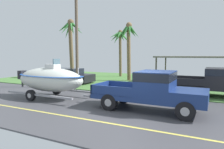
# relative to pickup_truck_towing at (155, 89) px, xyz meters

# --- Properties ---
(ground) EXTENTS (36.00, 22.00, 0.11)m
(ground) POSITION_rel_pickup_truck_towing_xyz_m (-1.02, 7.63, -1.06)
(ground) COLOR #424247
(pickup_truck_towing) EXTENTS (5.53, 2.03, 1.91)m
(pickup_truck_towing) POSITION_rel_pickup_truck_towing_xyz_m (0.00, 0.00, 0.00)
(pickup_truck_towing) COLOR navy
(pickup_truck_towing) RESTS_ON ground
(boat_on_trailer) EXTENTS (6.02, 2.41, 2.43)m
(boat_on_trailer) POSITION_rel_pickup_truck_towing_xyz_m (-6.55, -0.00, 0.12)
(boat_on_trailer) COLOR gray
(boat_on_trailer) RESTS_ON ground
(parked_pickup_background) EXTENTS (5.79, 2.11, 1.84)m
(parked_pickup_background) POSITION_rel_pickup_truck_towing_xyz_m (2.75, 4.92, -0.02)
(parked_pickup_background) COLOR black
(parked_pickup_background) RESTS_ON ground
(parked_sedan_near) EXTENTS (4.60, 1.94, 1.38)m
(parked_sedan_near) POSITION_rel_pickup_truck_towing_xyz_m (-9.92, 6.09, -0.38)
(parked_sedan_near) COLOR black
(parked_sedan_near) RESTS_ON ground
(carport_awning) EXTENTS (6.59, 4.55, 2.54)m
(carport_awning) POSITION_rel_pickup_truck_towing_xyz_m (0.52, 11.75, 1.37)
(carport_awning) COLOR #4C4238
(carport_awning) RESTS_ON ground
(palm_tree_near_left) EXTENTS (3.07, 2.57, 6.64)m
(palm_tree_near_left) POSITION_rel_pickup_truck_towing_xyz_m (-12.18, 9.29, 3.71)
(palm_tree_near_left) COLOR brown
(palm_tree_near_left) RESTS_ON ground
(palm_tree_near_right) EXTENTS (2.53, 2.56, 5.90)m
(palm_tree_near_right) POSITION_rel_pickup_truck_towing_xyz_m (-5.41, 9.84, 3.30)
(palm_tree_near_right) COLOR brown
(palm_tree_near_right) RESTS_ON ground
(palm_tree_mid) EXTENTS (2.73, 2.71, 5.63)m
(palm_tree_mid) POSITION_rel_pickup_truck_towing_xyz_m (-7.85, 13.28, 3.36)
(palm_tree_mid) COLOR brown
(palm_tree_mid) RESTS_ON ground
(utility_pole) EXTENTS (0.24, 1.80, 7.98)m
(utility_pole) POSITION_rel_pickup_truck_towing_xyz_m (-7.54, 4.15, 3.09)
(utility_pole) COLOR brown
(utility_pole) RESTS_ON ground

